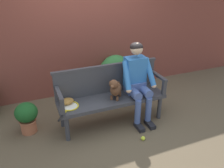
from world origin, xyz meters
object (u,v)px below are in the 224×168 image
Objects in this scene: garden_bench at (112,101)px; tennis_racket at (69,107)px; potted_plant at (27,116)px; person_seated at (137,79)px; tennis_ball at (143,138)px; baseball_glove at (67,101)px; dog_on_bench at (115,88)px.

tennis_racket is (-0.73, -0.04, 0.07)m from garden_bench.
person_seated is at bearing -8.37° from potted_plant.
tennis_racket is at bearing 148.86° from tennis_ball.
tennis_racket is 1.06× the size of potted_plant.
garden_bench is 0.55m from person_seated.
baseball_glove reaches higher than tennis_racket.
garden_bench is 0.26m from dog_on_bench.
person_seated is 6.12× the size of baseball_glove.
potted_plant is (-1.35, 0.25, -0.12)m from garden_bench.
person_seated is at bearing 1.01° from tennis_racket.
tennis_ball is (0.99, -0.60, -0.45)m from tennis_racket.
dog_on_bench is 0.78m from tennis_racket.
dog_on_bench is at bearing -174.76° from person_seated.
dog_on_bench is 0.89m from tennis_ball.
dog_on_bench is at bearing 111.23° from tennis_ball.
person_seated is at bearing 73.70° from tennis_ball.
tennis_racket is at bearing 178.75° from dog_on_bench.
tennis_ball is 0.13× the size of potted_plant.
tennis_ball is at bearing -28.70° from potted_plant.
tennis_ball is (0.23, -0.58, -0.63)m from dog_on_bench.
person_seated is 2.43× the size of tennis_racket.
garden_bench is at bearing -10.41° from potted_plant.
tennis_racket is 2.52× the size of baseball_glove.
garden_bench is 1.38m from potted_plant.
garden_bench is 3.42× the size of potted_plant.
garden_bench is at bearing 177.95° from person_seated.
dog_on_bench is at bearing -20.27° from baseball_glove.
tennis_racket is at bearing -177.13° from garden_bench.
baseball_glove reaches higher than potted_plant.
person_seated is 0.42m from dog_on_bench.
potted_plant is at bearing 167.74° from dog_on_bench.
garden_bench is at bearing -16.66° from baseball_glove.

